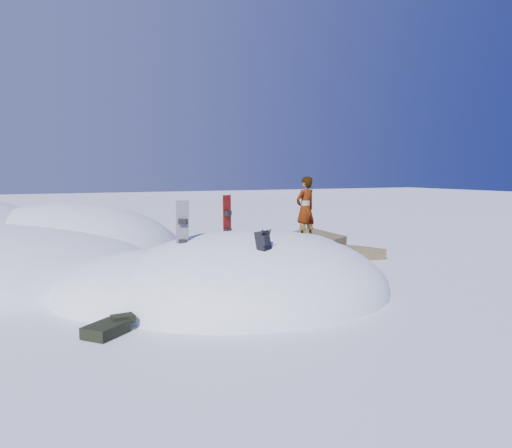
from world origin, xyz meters
name	(u,v)px	position (x,y,z in m)	size (l,w,h in m)	color
ground	(249,293)	(0.00, 0.00, 0.00)	(120.00, 120.00, 0.00)	white
snow_mound	(238,291)	(-0.17, 0.24, 0.00)	(8.00, 6.00, 3.00)	white
rock_outcrop	(314,260)	(3.72, 3.01, 0.01)	(4.68, 4.41, 1.68)	brown
snowboard_red	(227,224)	(-0.38, 0.42, 1.64)	(0.26, 0.22, 1.43)	#AD1209
snowboard_dark	(182,234)	(-1.62, 0.02, 1.50)	(0.29, 0.29, 1.54)	black
backpack	(263,240)	(-0.35, -1.45, 1.47)	(0.38, 0.41, 0.47)	black
gear_pile	(109,328)	(-3.54, -1.71, 0.13)	(1.01, 0.88, 0.26)	black
person	(305,209)	(2.12, 0.94, 1.89)	(0.64, 0.42, 1.74)	slate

